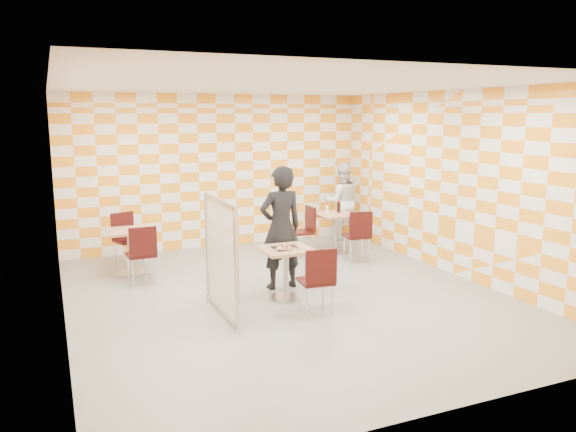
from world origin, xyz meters
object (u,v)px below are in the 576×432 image
at_px(sport_bottle, 327,209).
at_px(partition, 221,257).
at_px(chair_empty_far, 126,235).
at_px(chair_second_side, 305,227).
at_px(main_table, 286,265).
at_px(chair_second_front, 359,232).
at_px(chair_main_front, 318,276).
at_px(empty_table, 130,244).
at_px(chair_empty_near, 142,250).
at_px(soda_bottle, 339,207).
at_px(man_dark, 281,228).
at_px(man_white, 342,201).
at_px(second_table, 335,226).

bearing_deg(sport_bottle, partition, -137.89).
xyz_separation_m(chair_empty_far, partition, (0.81, -3.08, 0.25)).
height_order(chair_second_side, sport_bottle, sport_bottle).
distance_m(chair_second_side, partition, 3.41).
distance_m(main_table, partition, 1.10).
bearing_deg(chair_second_front, sport_bottle, 100.55).
distance_m(main_table, chair_main_front, 0.82).
relative_size(empty_table, chair_second_front, 0.81).
bearing_deg(partition, chair_second_side, 46.37).
distance_m(chair_second_front, chair_empty_near, 3.77).
bearing_deg(chair_empty_near, soda_bottle, 11.23).
height_order(chair_empty_far, man_dark, man_dark).
relative_size(chair_main_front, chair_empty_near, 1.00).
bearing_deg(empty_table, chair_empty_far, 88.47).
height_order(chair_empty_near, sport_bottle, sport_bottle).
relative_size(chair_second_front, soda_bottle, 4.02).
bearing_deg(chair_empty_far, chair_main_front, -61.66).
relative_size(main_table, man_white, 0.46).
xyz_separation_m(second_table, soda_bottle, (0.14, 0.10, 0.34)).
bearing_deg(second_table, sport_bottle, 133.81).
xyz_separation_m(chair_empty_far, sport_bottle, (3.68, -0.49, 0.29)).
height_order(empty_table, man_dark, man_dark).
bearing_deg(main_table, man_dark, 75.04).
bearing_deg(man_dark, soda_bottle, -141.10).
height_order(partition, man_white, man_white).
distance_m(chair_main_front, partition, 1.28).
distance_m(man_white, sport_bottle, 1.14).
distance_m(main_table, chair_empty_far, 3.36).
bearing_deg(second_table, partition, -140.21).
bearing_deg(partition, chair_empty_near, 112.00).
height_order(main_table, chair_empty_far, chair_empty_far).
bearing_deg(second_table, man_dark, -137.22).
bearing_deg(man_white, chair_second_front, 86.08).
bearing_deg(chair_main_front, main_table, 97.61).
height_order(empty_table, chair_second_side, chair_second_side).
bearing_deg(man_white, man_dark, 61.87).
xyz_separation_m(main_table, second_table, (1.94, 2.20, 0.00)).
distance_m(man_dark, man_white, 3.59).
relative_size(partition, soda_bottle, 6.74).
height_order(second_table, man_white, man_white).
relative_size(main_table, chair_empty_near, 0.81).
bearing_deg(chair_second_front, chair_second_side, 131.16).
bearing_deg(partition, second_table, 39.79).
height_order(main_table, man_white, man_white).
bearing_deg(sport_bottle, main_table, -128.37).
xyz_separation_m(main_table, chair_empty_near, (-1.76, 1.54, 0.04)).
xyz_separation_m(chair_main_front, chair_empty_far, (-1.95, 3.62, 0.00)).
bearing_deg(chair_second_side, second_table, 1.14).
relative_size(second_table, chair_empty_near, 0.81).
bearing_deg(main_table, chair_second_front, 35.08).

